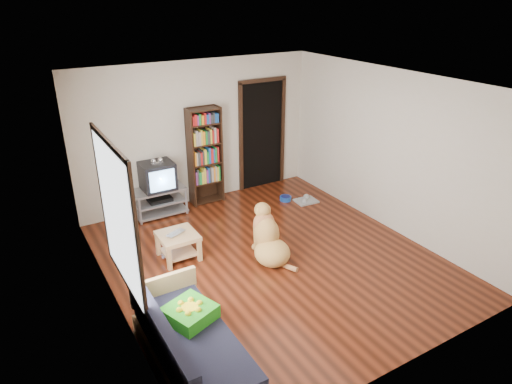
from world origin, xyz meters
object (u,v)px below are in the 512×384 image
dog_bowl (286,198)px  sofa (190,349)px  grey_rag (306,201)px  tv_stand (160,201)px  crt_tv (157,175)px  dog (268,239)px  coffee_table (178,241)px  green_cushion (190,313)px  bookshelf (205,151)px  laptop (178,234)px

dog_bowl → sofa: size_ratio=0.12×
dog_bowl → grey_rag: dog_bowl is taller
tv_stand → sofa: bearing=-105.0°
crt_tv → dog: 2.43m
coffee_table → green_cushion: bearing=-107.5°
grey_rag → bookshelf: (-1.60, 0.99, 0.99)m
tv_stand → coffee_table: bearing=-99.8°
laptop → sofa: size_ratio=0.17×
dog_bowl → sofa: (-3.22, -2.99, 0.22)m
bookshelf → dog: bookshelf is taller
laptop → coffee_table: size_ratio=0.57×
green_cushion → coffee_table: 1.96m
green_cushion → tv_stand: size_ratio=0.52×
green_cushion → laptop: 1.92m
green_cushion → dog_bowl: green_cushion is taller
grey_rag → sofa: 4.47m
sofa → dog: bearing=37.6°
sofa → coffee_table: 2.23m
coffee_table → dog: (1.15, -0.68, 0.02)m
coffee_table → dog: size_ratio=0.54×
grey_rag → dog_bowl: bearing=140.2°
bookshelf → dog_bowl: bearing=-29.6°
green_cushion → coffee_table: bearing=52.3°
crt_tv → coffee_table: (-0.26, -1.54, -0.46)m
grey_rag → dog: size_ratio=0.39×
laptop → dog: bearing=-53.9°
tv_stand → bookshelf: bearing=5.6°
sofa → dog: 2.36m
dog_bowl → coffee_table: 2.67m
green_cushion → dog: size_ratio=0.46×
green_cushion → crt_tv: 3.51m
grey_rag → tv_stand: (-2.55, 0.90, 0.25)m
bookshelf → laptop: bearing=-126.4°
green_cushion → crt_tv: bearing=55.8°
grey_rag → coffee_table: size_ratio=0.73×
laptop → bookshelf: (1.21, 1.64, 0.59)m
dog_bowl → tv_stand: tv_stand is taller
grey_rag → dog: bearing=-141.9°
tv_stand → dog: 2.37m
laptop → crt_tv: crt_tv is taller
laptop → crt_tv: 1.63m
sofa → green_cushion: bearing=63.8°
crt_tv → coffee_table: crt_tv is taller
green_cushion → laptop: bearing=52.1°
grey_rag → dog: 2.13m
dog_bowl → dog: (-1.36, -1.55, 0.26)m
dog_bowl → dog: bearing=-131.3°
dog_bowl → bookshelf: bookshelf is taller
dog_bowl → bookshelf: bearing=150.4°
green_cushion → tv_stand: green_cushion is taller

